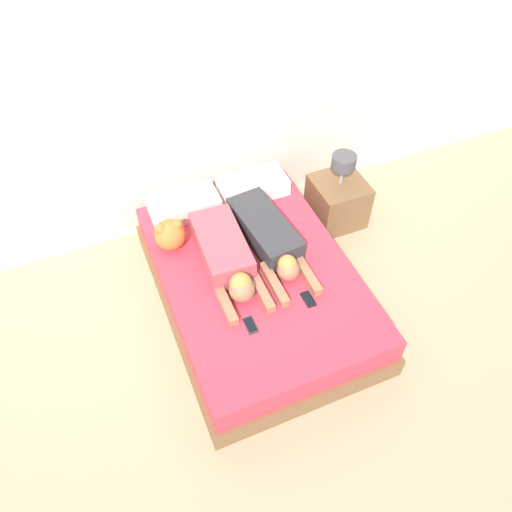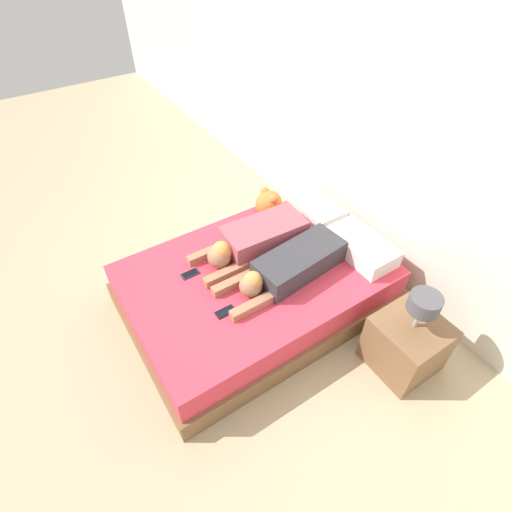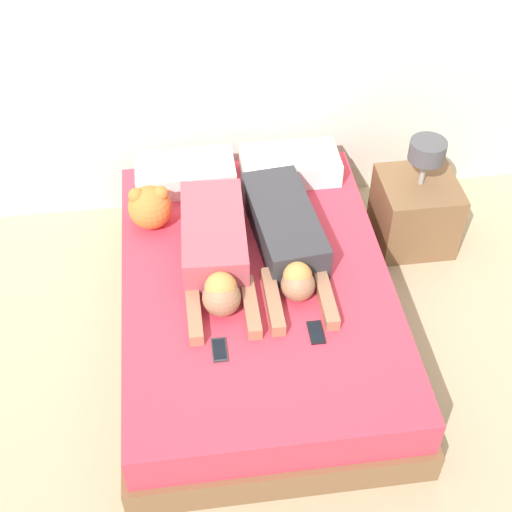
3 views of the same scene
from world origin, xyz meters
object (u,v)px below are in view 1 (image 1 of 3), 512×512
at_px(person_left, 226,257).
at_px(bed, 256,286).
at_px(pillow_head_left, 184,205).
at_px(nightstand, 338,199).
at_px(cell_phone_right, 308,299).
at_px(pillow_head_right, 253,186).
at_px(plush_toy, 170,234).
at_px(cell_phone_left, 250,325).
at_px(person_right, 269,237).

bearing_deg(person_left, bed, -29.70).
xyz_separation_m(bed, pillow_head_left, (-0.32, 0.83, 0.29)).
bearing_deg(nightstand, cell_phone_right, -129.09).
distance_m(pillow_head_right, plush_toy, 0.92).
relative_size(pillow_head_left, pillow_head_right, 1.00).
height_order(pillow_head_right, cell_phone_left, pillow_head_right).
bearing_deg(cell_phone_left, cell_phone_right, 5.33).
bearing_deg(nightstand, person_right, -154.33).
xyz_separation_m(bed, cell_phone_left, (-0.24, -0.47, 0.22)).
bearing_deg(pillow_head_left, person_right, -51.71).
relative_size(pillow_head_left, cell_phone_right, 4.11).
height_order(pillow_head_right, person_left, person_left).
distance_m(pillow_head_right, cell_phone_left, 1.42).
relative_size(pillow_head_left, person_left, 0.59).
distance_m(cell_phone_right, plush_toy, 1.21).
bearing_deg(pillow_head_left, bed, -69.02).
relative_size(person_right, cell_phone_right, 7.64).
xyz_separation_m(pillow_head_right, nightstand, (0.77, -0.22, -0.25)).
xyz_separation_m(bed, person_right, (0.19, 0.18, 0.31)).
bearing_deg(plush_toy, cell_phone_right, -49.64).
relative_size(pillow_head_right, person_right, 0.54).
distance_m(person_left, nightstand, 1.41).
bearing_deg(nightstand, pillow_head_right, 164.04).
height_order(pillow_head_left, pillow_head_right, same).
bearing_deg(cell_phone_left, pillow_head_left, 93.48).
relative_size(cell_phone_left, cell_phone_right, 1.00).
xyz_separation_m(pillow_head_left, person_left, (0.12, -0.72, 0.04)).
height_order(pillow_head_right, plush_toy, plush_toy).
distance_m(person_right, cell_phone_left, 0.79).
bearing_deg(bed, person_right, 43.68).
height_order(person_right, cell_phone_left, person_right).
bearing_deg(pillow_head_right, person_left, -126.00).
xyz_separation_m(person_left, plush_toy, (-0.33, 0.38, 0.02)).
height_order(bed, person_right, person_right).
distance_m(bed, person_left, 0.40).
distance_m(pillow_head_left, person_right, 0.83).
distance_m(person_left, person_right, 0.40).
xyz_separation_m(pillow_head_right, plush_toy, (-0.86, -0.34, 0.06)).
relative_size(pillow_head_right, plush_toy, 2.27).
bearing_deg(person_left, pillow_head_left, 99.29).
distance_m(pillow_head_right, person_left, 0.89).
xyz_separation_m(person_left, cell_phone_left, (-0.04, -0.59, -0.11)).
relative_size(person_left, plush_toy, 3.82).
height_order(pillow_head_left, cell_phone_left, pillow_head_left).
xyz_separation_m(person_right, cell_phone_right, (0.05, -0.61, -0.09)).
distance_m(person_right, plush_toy, 0.79).
bearing_deg(plush_toy, person_right, -22.78).
bearing_deg(person_right, pillow_head_right, 78.96).
distance_m(cell_phone_right, nightstand, 1.35).
distance_m(pillow_head_left, plush_toy, 0.41).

